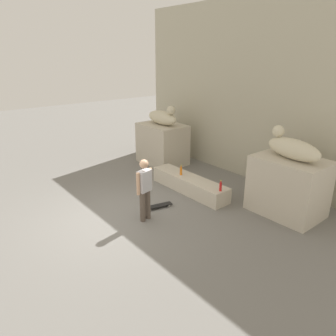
{
  "coord_description": "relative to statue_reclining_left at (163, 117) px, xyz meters",
  "views": [
    {
      "loc": [
        6.72,
        -3.68,
        4.14
      ],
      "look_at": [
        0.24,
        1.61,
        1.1
      ],
      "focal_mm": 33.82,
      "sensor_mm": 36.0,
      "label": 1
    }
  ],
  "objects": [
    {
      "name": "pedestal_left",
      "position": [
        -0.04,
        0.0,
        -1.07
      ],
      "size": [
        1.81,
        1.32,
        1.57
      ],
      "primitive_type": "cube",
      "color": "beige",
      "rests_on": "ground_plane"
    },
    {
      "name": "bottle_red",
      "position": [
        4.01,
        -1.11,
        -1.23
      ],
      "size": [
        0.07,
        0.07,
        0.32
      ],
      "color": "red",
      "rests_on": "ledge_block"
    },
    {
      "name": "pedestal_right",
      "position": [
        5.4,
        0.0,
        -1.07
      ],
      "size": [
        1.81,
        1.32,
        1.57
      ],
      "primitive_type": "cube",
      "color": "beige",
      "rests_on": "ground_plane"
    },
    {
      "name": "ledge_block",
      "position": [
        2.68,
        -1.07,
        -1.61
      ],
      "size": [
        2.88,
        0.66,
        0.48
      ],
      "primitive_type": "cube",
      "color": "beige",
      "rests_on": "ground_plane"
    },
    {
      "name": "bottle_orange",
      "position": [
        2.37,
        -1.14,
        -1.23
      ],
      "size": [
        0.07,
        0.07,
        0.32
      ],
      "color": "orange",
      "rests_on": "ledge_block"
    },
    {
      "name": "statue_reclining_right",
      "position": [
        5.37,
        0.01,
        0.0
      ],
      "size": [
        1.67,
        0.83,
        0.78
      ],
      "rotation": [
        0.0,
        0.0,
        2.96
      ],
      "color": "beige",
      "rests_on": "pedestal_right"
    },
    {
      "name": "facade_wall",
      "position": [
        2.68,
        1.64,
        1.08
      ],
      "size": [
        9.73,
        0.6,
        5.86
      ],
      "primitive_type": "cube",
      "color": "#B9B49C",
      "rests_on": "ground_plane"
    },
    {
      "name": "skateboard",
      "position": [
        2.98,
        -2.52,
        -1.78
      ],
      "size": [
        0.38,
        0.82,
        0.08
      ],
      "rotation": [
        0.0,
        0.0,
        1.34
      ],
      "color": "black",
      "rests_on": "ground_plane"
    },
    {
      "name": "skater",
      "position": [
        3.29,
        -3.2,
        -0.93
      ],
      "size": [
        0.26,
        0.53,
        1.67
      ],
      "rotation": [
        0.0,
        0.0,
        1.76
      ],
      "color": "brown",
      "rests_on": "ground_plane"
    },
    {
      "name": "statue_reclining_left",
      "position": [
        0.0,
        0.0,
        0.0
      ],
      "size": [
        1.62,
        0.62,
        0.78
      ],
      "rotation": [
        0.0,
        0.0,
        -0.04
      ],
      "color": "beige",
      "rests_on": "pedestal_left"
    },
    {
      "name": "ground_plane",
      "position": [
        2.68,
        -3.74,
        -1.85
      ],
      "size": [
        40.0,
        40.0,
        0.0
      ],
      "primitive_type": "plane",
      "color": "slate"
    }
  ]
}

